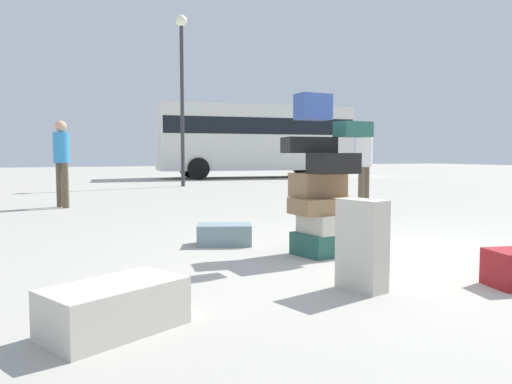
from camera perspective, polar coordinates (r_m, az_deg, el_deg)
name	(u,v)px	position (r m, az deg, el deg)	size (l,w,h in m)	color
ground_plane	(376,255)	(5.14, 13.75, -7.19)	(80.00, 80.00, 0.00)	#ADA89E
suitcase_tower	(327,197)	(5.06, 8.25, -0.64)	(0.87, 0.66, 1.60)	#26594C
suitcase_slate_foreground_near	(224,234)	(5.58, -3.68, -4.95)	(0.61, 0.36, 0.23)	gray
suitcase_cream_behind_tower	(115,307)	(3.01, -16.13, -12.75)	(0.78, 0.44, 0.28)	beige
suitcase_cream_left_side	(362,245)	(3.78, 12.21, -6.03)	(0.19, 0.37, 0.69)	beige
suitcase_charcoal_right_side	(358,220)	(6.86, 11.73, -3.18)	(0.76, 0.42, 0.26)	#4C4C51
person_bearded_onlooker	(364,157)	(9.32, 12.47, 3.95)	(0.31, 0.30, 1.63)	brown
person_tourist_with_camera	(62,156)	(10.13, -21.67, 3.94)	(0.30, 0.32, 1.67)	brown
parked_bus	(255,137)	(22.05, -0.15, 6.46)	(8.83, 3.68, 3.15)	silver
lamp_post	(182,73)	(16.16, -8.62, 13.47)	(0.36, 0.36, 5.41)	#333338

